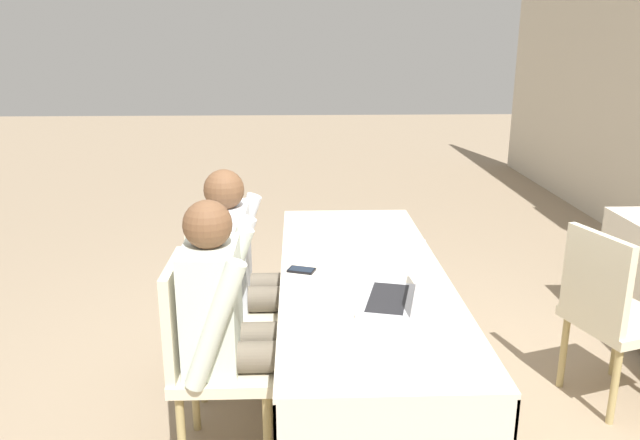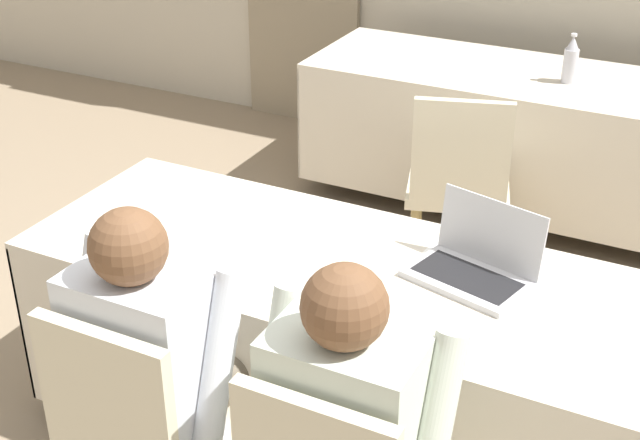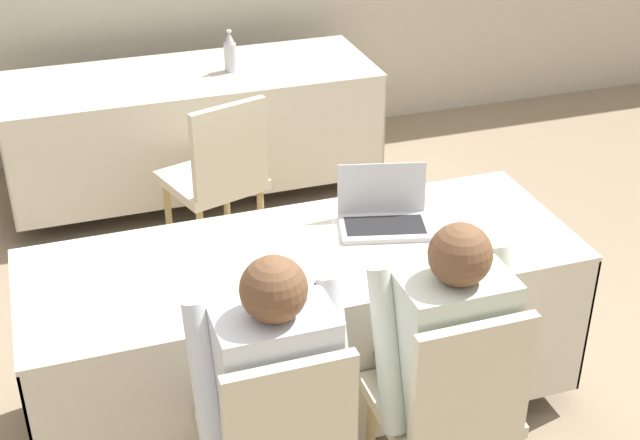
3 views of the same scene
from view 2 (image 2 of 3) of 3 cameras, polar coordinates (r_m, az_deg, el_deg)
The scene contains 10 objects.
conference_table_near at distance 2.84m, azimuth 1.82°, elevation -5.96°, with size 2.09×0.76×0.74m.
conference_table_far at distance 4.58m, azimuth 12.56°, elevation 7.06°, with size 2.09×0.76×0.74m.
laptop at distance 2.69m, azimuth 9.84°, elevation -2.86°, with size 0.40×0.32×0.22m.
cell_phone at distance 2.53m, azimuth -1.13°, elevation -5.65°, with size 0.11×0.14×0.01m.
paper_beside_laptop at distance 2.80m, azimuth 8.61°, elevation -2.54°, with size 0.23×0.31×0.00m.
water_bottle at distance 4.41m, azimuth 15.75°, elevation 9.79°, with size 0.07×0.07×0.24m.
chair_near_left at distance 2.54m, azimuth -11.25°, elevation -13.07°, with size 0.44×0.44×0.91m.
chair_far_spare at distance 3.89m, azimuth 8.88°, elevation 2.60°, with size 0.55×0.55×0.91m.
person_checkered_shirt at distance 2.51m, azimuth -10.16°, elevation -8.98°, with size 0.50×0.52×1.17m.
person_white_shirt at distance 2.26m, azimuth 2.31°, elevation -13.19°, with size 0.50×0.52×1.17m.
Camera 2 is at (0.99, -2.14, 2.15)m, focal length 50.00 mm.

